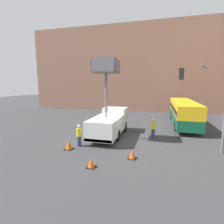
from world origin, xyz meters
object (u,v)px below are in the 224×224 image
at_px(road_worker_near_truck, 79,135).
at_px(road_worker_directing, 153,128).
at_px(utility_truck, 110,121).
at_px(city_bus, 183,111).
at_px(traffic_light_pole, 210,92).
at_px(traffic_cone_mid_road, 69,145).
at_px(traffic_cone_near_truck, 91,163).
at_px(traffic_cone_far_side, 132,154).

height_order(road_worker_near_truck, road_worker_directing, road_worker_directing).
relative_size(utility_truck, city_bus, 0.60).
height_order(traffic_light_pole, traffic_cone_mid_road, traffic_light_pole).
bearing_deg(city_bus, traffic_cone_near_truck, 141.72).
distance_m(traffic_cone_near_truck, traffic_cone_mid_road, 3.67).
distance_m(utility_truck, traffic_cone_near_truck, 6.75).
height_order(utility_truck, traffic_light_pole, utility_truck).
height_order(city_bus, traffic_cone_near_truck, city_bus).
bearing_deg(road_worker_directing, traffic_cone_mid_road, -168.30).
bearing_deg(traffic_cone_mid_road, traffic_cone_near_truck, -40.18).
bearing_deg(utility_truck, traffic_cone_mid_road, -116.17).
relative_size(city_bus, traffic_cone_mid_road, 16.11).
xyz_separation_m(traffic_light_pole, road_worker_directing, (-4.01, 2.05, -3.44)).
xyz_separation_m(utility_truck, traffic_cone_far_side, (2.91, -4.69, -1.19)).
xyz_separation_m(city_bus, traffic_light_pole, (0.60, -8.84, 2.64)).
relative_size(utility_truck, traffic_cone_near_truck, 11.62).
distance_m(utility_truck, traffic_cone_far_side, 5.64).
xyz_separation_m(utility_truck, traffic_light_pole, (8.09, -1.51, 2.90)).
height_order(road_worker_near_truck, traffic_cone_mid_road, road_worker_near_truck).
height_order(city_bus, road_worker_directing, city_bus).
bearing_deg(road_worker_near_truck, traffic_cone_near_truck, 162.83).
distance_m(road_worker_directing, traffic_cone_far_side, 5.40).
relative_size(road_worker_near_truck, traffic_cone_near_truck, 2.94).
bearing_deg(traffic_cone_near_truck, traffic_cone_mid_road, 139.82).
xyz_separation_m(city_bus, road_worker_directing, (-3.41, -6.80, -0.79)).
xyz_separation_m(road_worker_directing, traffic_cone_far_side, (-1.18, -5.23, -0.65)).
bearing_deg(city_bus, road_worker_directing, 141.00).
xyz_separation_m(traffic_cone_near_truck, traffic_cone_mid_road, (-2.80, 2.37, 0.06)).
bearing_deg(road_worker_directing, traffic_light_pole, -53.10).
relative_size(city_bus, road_worker_near_truck, 6.60).
bearing_deg(road_worker_near_truck, traffic_cone_far_side, -159.23).
height_order(city_bus, traffic_light_pole, traffic_light_pole).
bearing_deg(city_bus, utility_truck, 122.02).
bearing_deg(city_bus, traffic_cone_mid_road, 128.02).
xyz_separation_m(road_worker_near_truck, traffic_cone_mid_road, (-0.46, -0.86, -0.55)).
bearing_deg(traffic_cone_near_truck, city_bus, 64.09).
distance_m(traffic_light_pole, traffic_cone_near_truck, 9.86).
bearing_deg(traffic_cone_mid_road, city_bus, 50.39).
xyz_separation_m(road_worker_directing, traffic_cone_mid_road, (-6.17, -4.78, -0.60)).
distance_m(road_worker_directing, traffic_cone_mid_road, 7.82).
relative_size(traffic_cone_near_truck, traffic_cone_mid_road, 0.83).
relative_size(traffic_light_pole, traffic_cone_near_truck, 10.71).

